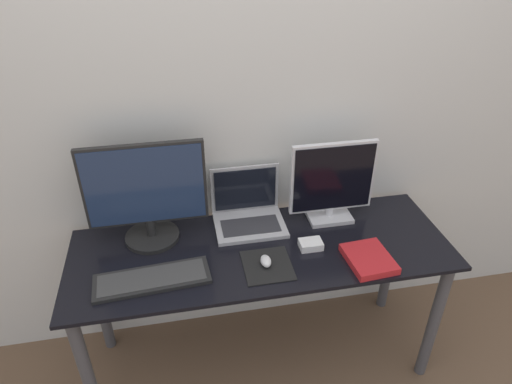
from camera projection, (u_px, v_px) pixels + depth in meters
wall_back at (246, 104)px, 2.00m from camera, size 7.00×0.05×2.50m
desk at (261, 269)px, 2.05m from camera, size 1.65×0.58×0.72m
monitor_left at (146, 194)px, 1.92m from camera, size 0.51×0.24×0.46m
monitor_right at (332, 183)px, 2.07m from camera, size 0.39×0.14×0.39m
laptop at (248, 210)px, 2.12m from camera, size 0.32×0.25×0.25m
keyboard at (152, 279)px, 1.80m from camera, size 0.47×0.19×0.02m
mousepad at (266, 266)px, 1.88m from camera, size 0.20×0.22×0.00m
mouse at (266, 261)px, 1.87m from camera, size 0.04×0.07×0.04m
book at (369, 259)px, 1.90m from camera, size 0.19×0.23×0.03m
power_brick at (311, 244)px, 1.98m from camera, size 0.10×0.07×0.03m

